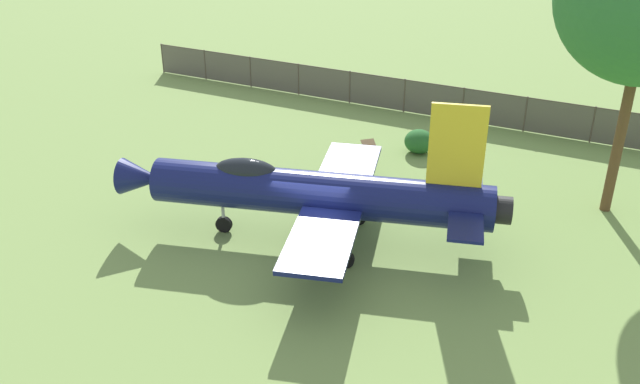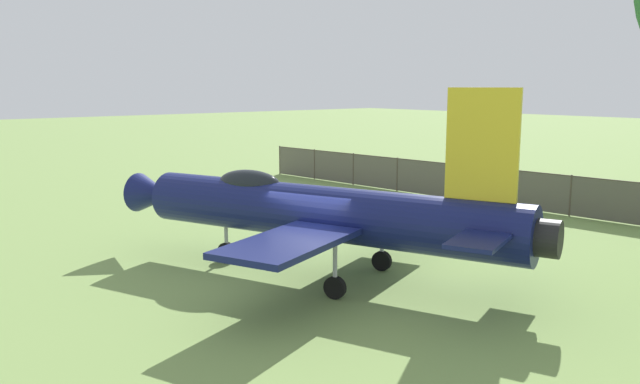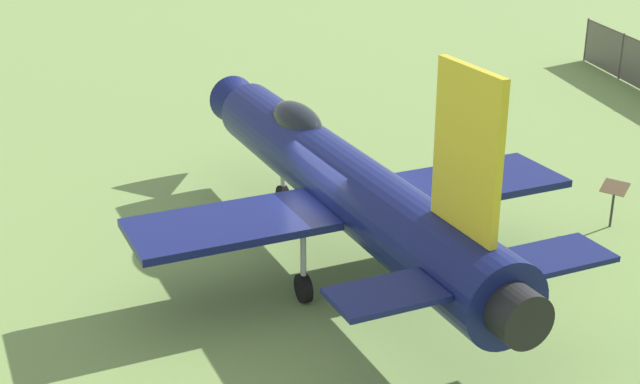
# 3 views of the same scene
# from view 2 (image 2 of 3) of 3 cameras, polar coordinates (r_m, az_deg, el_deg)

# --- Properties ---
(ground_plane) EXTENTS (200.00, 200.00, 0.00)m
(ground_plane) POSITION_cam_2_polar(r_m,az_deg,el_deg) (18.66, 0.32, -7.65)
(ground_plane) COLOR #75934C
(display_jet) EXTENTS (13.28, 9.67, 5.46)m
(display_jet) POSITION_cam_2_polar(r_m,az_deg,el_deg) (18.35, -0.60, -1.66)
(display_jet) COLOR #111951
(display_jet) RESTS_ON ground_plane
(perimeter_fence) EXTENTS (30.88, 2.94, 1.78)m
(perimeter_fence) POSITION_cam_2_polar(r_m,az_deg,el_deg) (30.36, 16.18, 0.49)
(perimeter_fence) COLOR #4C4238
(perimeter_fence) RESTS_ON ground_plane
(shrub_near_fence) EXTENTS (1.33, 1.31, 1.08)m
(shrub_near_fence) POSITION_cam_2_polar(r_m,az_deg,el_deg) (25.26, 15.83, -2.19)
(shrub_near_fence) COLOR #235B26
(shrub_near_fence) RESTS_ON ground_plane
(info_plaque) EXTENTS (0.70, 0.71, 1.14)m
(info_plaque) POSITION_cam_2_polar(r_m,az_deg,el_deg) (24.12, 10.01, -1.75)
(info_plaque) COLOR #333333
(info_plaque) RESTS_ON ground_plane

